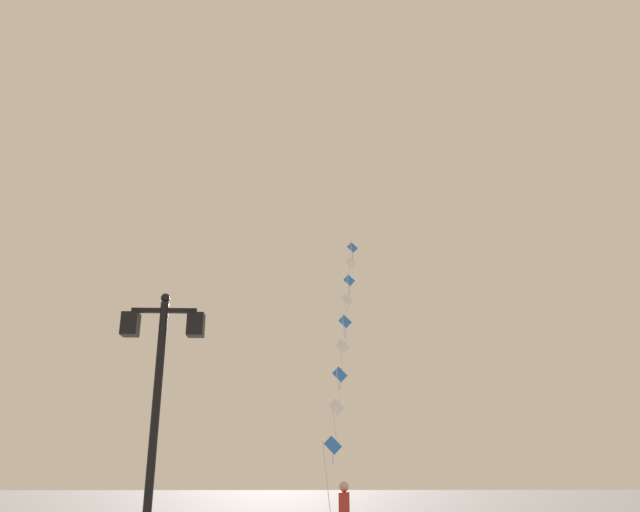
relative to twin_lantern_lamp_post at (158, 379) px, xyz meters
name	(u,v)px	position (x,y,z in m)	size (l,w,h in m)	color
twin_lantern_lamp_post	(158,379)	(0.00, 0.00, 0.00)	(1.40, 0.28, 4.84)	black
kite_train	(344,333)	(4.05, 12.02, 3.48)	(2.22, 11.78, 12.41)	brown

